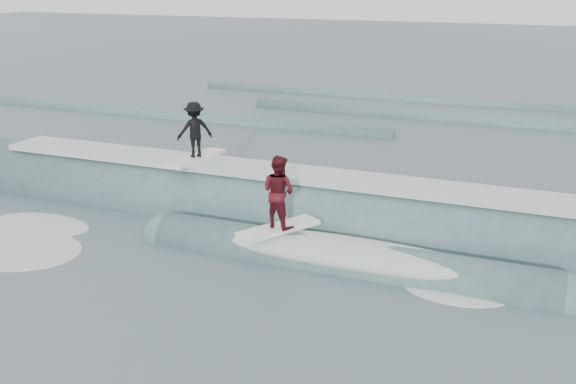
% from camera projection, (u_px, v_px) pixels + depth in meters
% --- Properties ---
extents(ground, '(160.00, 160.00, 0.00)m').
position_uv_depth(ground, '(228.00, 292.00, 12.93)').
color(ground, '#394E54').
rests_on(ground, ground).
extents(breaking_wave, '(22.27, 4.03, 2.50)m').
position_uv_depth(breaking_wave, '(307.00, 224.00, 16.37)').
color(breaking_wave, '#3B6464').
rests_on(breaking_wave, ground).
extents(surfer_black, '(1.07, 2.06, 1.59)m').
position_uv_depth(surfer_black, '(195.00, 133.00, 17.13)').
color(surfer_black, white).
rests_on(surfer_black, ground).
extents(surfer_red, '(1.53, 1.98, 1.76)m').
position_uv_depth(surfer_red, '(279.00, 196.00, 14.24)').
color(surfer_red, white).
rests_on(surfer_red, ground).
extents(whitewater, '(13.15, 6.76, 0.10)m').
position_uv_depth(whitewater, '(137.00, 283.00, 13.35)').
color(whitewater, silver).
rests_on(whitewater, ground).
extents(far_swells, '(36.44, 8.65, 0.80)m').
position_uv_depth(far_swells, '(358.00, 115.00, 29.26)').
color(far_swells, '#3B6464').
rests_on(far_swells, ground).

